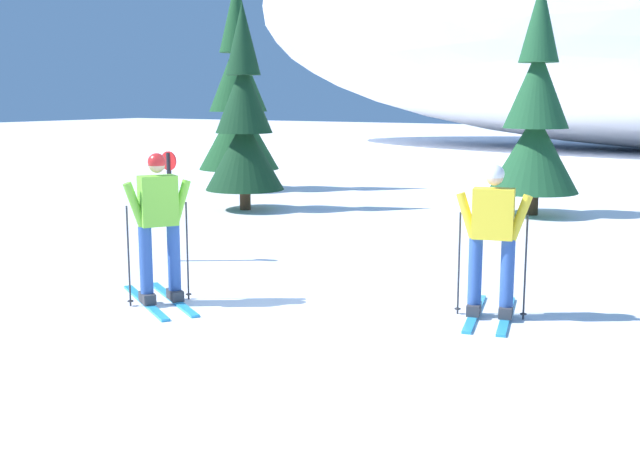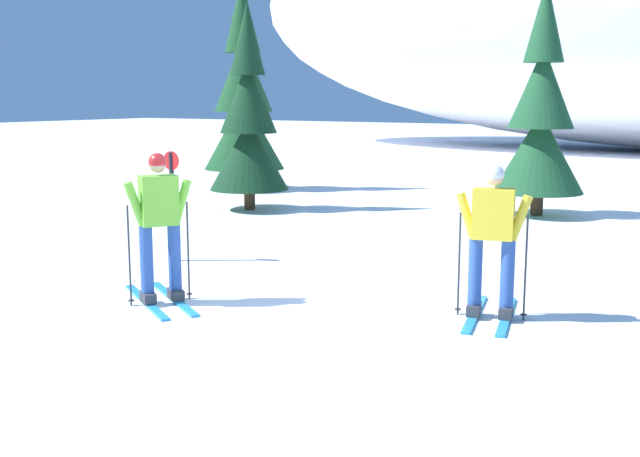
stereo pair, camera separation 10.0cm
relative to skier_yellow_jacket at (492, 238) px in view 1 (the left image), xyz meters
name	(u,v)px [view 1 (the left image)]	position (x,y,z in m)	size (l,w,h in m)	color
ground_plane	(286,318)	(-1.92, -1.17, -0.89)	(120.00, 120.00, 0.00)	white
skier_yellow_jacket	(492,238)	(0.00, 0.00, 0.00)	(0.83, 1.63, 1.70)	#2893CC
skier_lime_jacket	(159,226)	(-3.52, -1.41, 0.04)	(1.69, 1.28, 1.77)	#2893CC
pine_tree_far_left	(238,103)	(-9.63, 8.32, 1.36)	(2.08, 2.08, 5.39)	#47301E
pine_tree_center_left	(244,124)	(-7.28, 5.37, 0.93)	(1.69, 1.69, 4.37)	#47301E
pine_tree_center	(536,119)	(-1.76, 7.81, 1.08)	(1.82, 1.82, 4.71)	#47301E
trail_marker_post	(170,200)	(-5.04, 0.49, 0.02)	(0.28, 0.07, 1.63)	black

